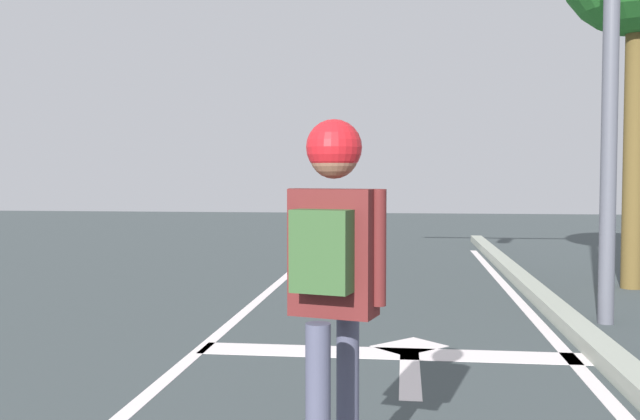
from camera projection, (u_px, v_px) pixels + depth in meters
lane_line_center at (140, 401)px, 4.79m from camera, size 0.12×20.00×0.01m
lane_line_curbside at (627, 420)px, 4.42m from camera, size 0.12×20.00×0.01m
stop_bar at (390, 353)px, 6.07m from camera, size 3.30×0.40×0.01m
lane_arrow_stem at (410, 372)px, 5.49m from camera, size 0.16×1.40×0.01m
lane_arrow_head at (409, 346)px, 6.33m from camera, size 0.71×0.71×0.01m
skater at (333, 257)px, 3.19m from camera, size 0.46×0.63×1.70m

